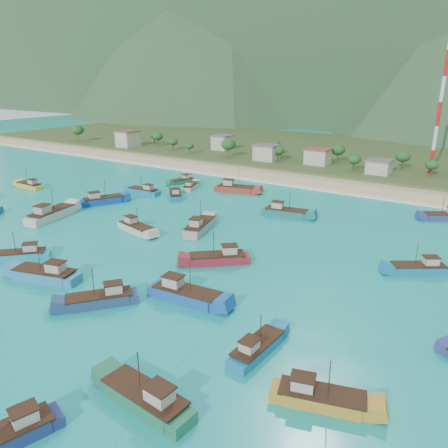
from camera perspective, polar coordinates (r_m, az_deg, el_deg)
The scene contains 29 objects.
ground at distance 86.44m, azimuth -10.16°, elevation -4.32°, with size 600.00×600.00×0.00m, color #0D9998.
beach at distance 150.61m, azimuth 10.99°, elevation 5.51°, with size 400.00×18.00×1.20m, color beige.
land at distance 207.29m, azimuth 17.72°, elevation 8.50°, with size 400.00×110.00×2.40m, color #385123.
surf_line at distance 142.11m, azimuth 9.48°, elevation 4.82°, with size 400.00×2.50×0.08m, color white.
village at distance 166.32m, azimuth 17.58°, elevation 7.85°, with size 223.10×27.76×7.39m.
vegetation at distance 173.33m, azimuth 12.24°, elevation 8.81°, with size 278.55×25.67×8.76m.
radio_tower at distance 166.59m, azimuth 26.45°, elevation 14.12°, with size 1.20×1.20×48.03m.
boat_0 at distance 115.80m, azimuth -21.64°, elevation 1.14°, with size 6.83×14.33×8.15m.
boat_1 at distance 100.82m, azimuth -11.42°, elevation -0.57°, with size 11.23×5.41×6.38m.
boat_2 at distance 151.53m, azimuth -24.07°, elevation 4.57°, with size 10.24×3.10×6.04m.
boat_3 at distance 51.15m, azimuth 12.39°, elevation -21.39°, with size 10.70×5.84×6.06m.
boat_4 at distance 50.48m, azimuth -10.11°, elevation -21.64°, with size 11.75×4.27×6.81m.
boat_5 at distance 69.39m, azimuth -5.05°, elevation -9.23°, with size 12.48×4.71×7.21m.
boat_6 at distance 57.53m, azimuth 4.33°, elevation -15.96°, with size 3.38×9.80×5.70m.
boat_7 at distance 85.77m, azimuth 24.11°, elevation -5.40°, with size 10.30×8.36×6.13m.
boat_8 at distance 138.15m, azimuth -4.32°, elevation 4.88°, with size 5.65×9.51×5.40m.
boat_9 at distance 120.27m, azimuth 26.85°, elevation 0.85°, with size 10.27×7.90×6.03m.
boat_10 at distance 128.28m, azimuth -6.37°, elevation 3.80°, with size 9.29×9.67×6.12m.
boat_12 at distance 81.59m, azimuth -22.23°, elevation -6.22°, with size 12.63×6.82×7.16m.
boat_14 at distance 133.44m, azimuth 1.53°, elevation 4.59°, with size 12.99×6.85×7.36m.
boat_16 at distance 92.68m, azimuth -24.99°, elevation -3.77°, with size 9.46×9.54×6.13m.
boat_18 at distance 50.66m, azimuth -26.55°, elevation -23.70°, with size 5.85×10.53×5.97m.
boat_22 at distance 125.59m, azimuth -15.57°, elevation 2.97°, with size 8.31×12.18×6.99m.
boat_23 at distance 111.03m, azimuth 8.05°, elevation 1.46°, with size 12.17×5.62×6.93m.
boat_25 at distance 145.78m, azimuth -5.50°, elevation 5.57°, with size 4.77×9.51×5.40m.
boat_26 at distance 99.47m, azimuth -3.20°, elevation -0.39°, with size 6.85×12.66×7.18m.
boat_29 at distance 82.30m, azimuth -0.74°, elevation -4.58°, with size 10.84×10.15×6.78m.
boat_30 at distance 133.56m, azimuth -10.46°, elevation 4.20°, with size 10.64×3.69×6.19m.
boat_31 at distance 70.59m, azimuth -15.79°, elevation -9.52°, with size 9.45×10.68×6.53m.
Camera 1 is at (56.07, -56.78, 33.22)m, focal length 35.00 mm.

